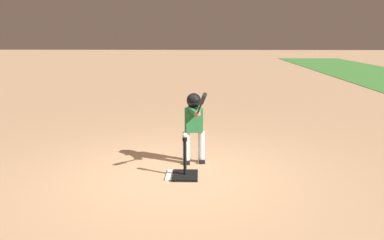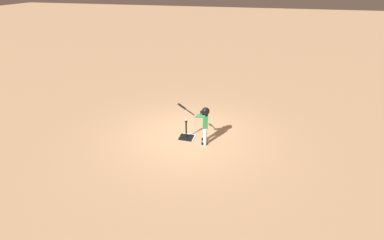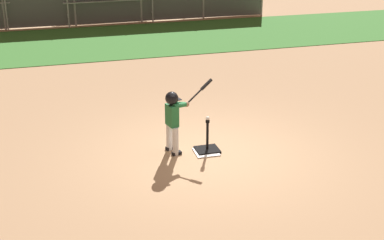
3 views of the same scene
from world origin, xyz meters
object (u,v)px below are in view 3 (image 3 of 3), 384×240
at_px(batting_tee, 207,147).
at_px(batter_child, 174,114).
at_px(baseball, 208,118).
at_px(bleachers_right_center, 107,6).

distance_m(batting_tee, batter_child, 0.93).
relative_size(baseball, bleachers_right_center, 0.02).
height_order(batter_child, bleachers_right_center, batter_child).
xyz_separation_m(batter_child, baseball, (0.62, -0.13, -0.11)).
height_order(baseball, bleachers_right_center, bleachers_right_center).
bearing_deg(bleachers_right_center, batting_tee, -90.07).
bearing_deg(baseball, batting_tee, -97.13).
bearing_deg(baseball, bleachers_right_center, 89.93).
bearing_deg(bleachers_right_center, baseball, -90.07).
xyz_separation_m(batting_tee, bleachers_right_center, (0.02, 13.39, 0.51)).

